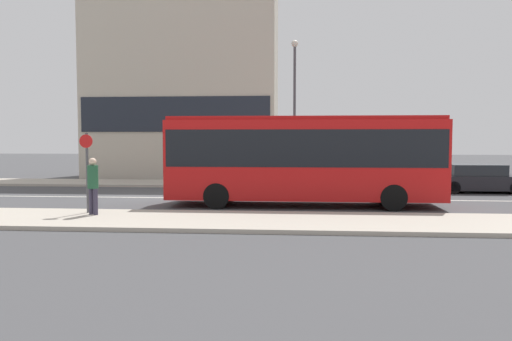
# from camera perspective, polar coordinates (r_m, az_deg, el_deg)

# --- Properties ---
(ground_plane) EXTENTS (120.00, 120.00, 0.00)m
(ground_plane) POSITION_cam_1_polar(r_m,az_deg,el_deg) (22.49, -12.44, -3.04)
(ground_plane) COLOR #444447
(sidewalk_near) EXTENTS (44.00, 3.50, 0.13)m
(sidewalk_near) POSITION_cam_1_polar(r_m,az_deg,el_deg) (16.67, -18.80, -5.26)
(sidewalk_near) COLOR #B2A899
(sidewalk_near) RESTS_ON ground_plane
(sidewalk_far) EXTENTS (44.00, 3.50, 0.13)m
(sidewalk_far) POSITION_cam_1_polar(r_m,az_deg,el_deg) (28.49, -8.74, -1.46)
(sidewalk_far) COLOR #B2A899
(sidewalk_far) RESTS_ON ground_plane
(lane_centerline) EXTENTS (41.80, 0.16, 0.01)m
(lane_centerline) POSITION_cam_1_polar(r_m,az_deg,el_deg) (22.49, -12.44, -3.03)
(lane_centerline) COLOR silver
(lane_centerline) RESTS_ON ground_plane
(apartment_block_left_tower) EXTENTS (12.53, 5.71, 14.97)m
(apartment_block_left_tower) POSITION_cam_1_polar(r_m,az_deg,el_deg) (34.86, -8.23, 11.69)
(apartment_block_left_tower) COLOR beige
(apartment_block_left_tower) RESTS_ON ground_plane
(city_bus) EXTENTS (10.38, 2.58, 3.42)m
(city_bus) POSITION_cam_1_polar(r_m,az_deg,el_deg) (19.26, 5.43, 1.78)
(city_bus) COLOR red
(city_bus) RESTS_ON ground_plane
(parked_car_0) EXTENTS (4.50, 1.82, 1.35)m
(parked_car_0) POSITION_cam_1_polar(r_m,az_deg,el_deg) (26.26, 24.00, -0.91)
(parked_car_0) COLOR black
(parked_car_0) RESTS_ON ground_plane
(pedestrian_near_stop) EXTENTS (0.34, 0.34, 1.85)m
(pedestrian_near_stop) POSITION_cam_1_polar(r_m,az_deg,el_deg) (16.95, -18.14, -1.27)
(pedestrian_near_stop) COLOR #383347
(pedestrian_near_stop) RESTS_ON sidewalk_near
(bus_stop_sign) EXTENTS (0.44, 0.12, 2.65)m
(bus_stop_sign) POSITION_cam_1_polar(r_m,az_deg,el_deg) (17.44, -18.74, 0.47)
(bus_stop_sign) COLOR #4C4C51
(bus_stop_sign) RESTS_ON sidewalk_near
(street_lamp) EXTENTS (0.36, 0.36, 7.60)m
(street_lamp) POSITION_cam_1_polar(r_m,az_deg,el_deg) (26.56, 4.43, 8.23)
(street_lamp) COLOR #4C4C51
(street_lamp) RESTS_ON sidewalk_far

